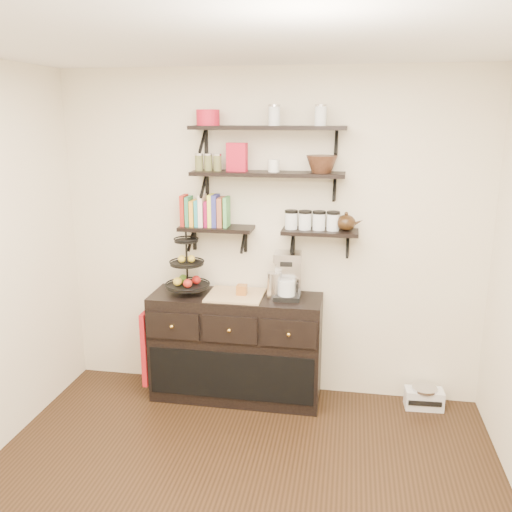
% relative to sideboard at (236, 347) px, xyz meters
% --- Properties ---
extents(ceiling, '(3.50, 3.50, 0.02)m').
position_rel_sideboard_xyz_m(ceiling, '(0.24, -1.51, 2.25)').
color(ceiling, white).
rests_on(ceiling, back_wall).
extents(back_wall, '(3.50, 0.02, 2.70)m').
position_rel_sideboard_xyz_m(back_wall, '(0.24, 0.24, 0.90)').
color(back_wall, '#EFE9CB').
rests_on(back_wall, ground).
extents(shelf_top, '(1.20, 0.27, 0.23)m').
position_rel_sideboard_xyz_m(shelf_top, '(0.24, 0.10, 1.78)').
color(shelf_top, black).
rests_on(shelf_top, back_wall).
extents(shelf_mid, '(1.20, 0.27, 0.23)m').
position_rel_sideboard_xyz_m(shelf_mid, '(0.24, 0.10, 1.43)').
color(shelf_mid, black).
rests_on(shelf_mid, back_wall).
extents(shelf_low_left, '(0.60, 0.25, 0.23)m').
position_rel_sideboard_xyz_m(shelf_low_left, '(-0.18, 0.12, 0.98)').
color(shelf_low_left, black).
rests_on(shelf_low_left, back_wall).
extents(shelf_low_right, '(0.60, 0.25, 0.23)m').
position_rel_sideboard_xyz_m(shelf_low_right, '(0.66, 0.12, 0.98)').
color(shelf_low_right, black).
rests_on(shelf_low_right, back_wall).
extents(cookbooks, '(0.36, 0.15, 0.26)m').
position_rel_sideboard_xyz_m(cookbooks, '(-0.27, 0.12, 1.11)').
color(cookbooks, '#A4241A').
rests_on(cookbooks, shelf_low_left).
extents(glass_canisters, '(0.43, 0.10, 0.13)m').
position_rel_sideboard_xyz_m(glass_canisters, '(0.60, 0.12, 1.06)').
color(glass_canisters, silver).
rests_on(glass_canisters, shelf_low_right).
extents(sideboard, '(1.40, 0.50, 0.92)m').
position_rel_sideboard_xyz_m(sideboard, '(0.00, 0.00, 0.00)').
color(sideboard, black).
rests_on(sideboard, floor).
extents(fruit_stand, '(0.36, 0.36, 0.53)m').
position_rel_sideboard_xyz_m(fruit_stand, '(-0.40, 0.00, 0.63)').
color(fruit_stand, black).
rests_on(fruit_stand, sideboard).
extents(candle, '(0.08, 0.08, 0.08)m').
position_rel_sideboard_xyz_m(candle, '(0.05, 0.00, 0.50)').
color(candle, '#985923').
rests_on(candle, sideboard).
extents(coffee_maker, '(0.22, 0.21, 0.38)m').
position_rel_sideboard_xyz_m(coffee_maker, '(0.42, 0.03, 0.63)').
color(coffee_maker, black).
rests_on(coffee_maker, sideboard).
extents(thermal_carafe, '(0.11, 0.11, 0.22)m').
position_rel_sideboard_xyz_m(thermal_carafe, '(0.32, -0.02, 0.56)').
color(thermal_carafe, silver).
rests_on(thermal_carafe, sideboard).
extents(apron, '(0.04, 0.27, 0.63)m').
position_rel_sideboard_xyz_m(apron, '(-0.73, -0.10, -0.00)').
color(apron, '#9E1111').
rests_on(apron, sideboard).
extents(radio, '(0.31, 0.21, 0.18)m').
position_rel_sideboard_xyz_m(radio, '(1.55, 0.07, -0.36)').
color(radio, silver).
rests_on(radio, floor).
extents(recipe_box, '(0.17, 0.08, 0.22)m').
position_rel_sideboard_xyz_m(recipe_box, '(-0.00, 0.10, 1.56)').
color(recipe_box, '#B8152B').
rests_on(recipe_box, shelf_mid).
extents(walnut_bowl, '(0.24, 0.24, 0.13)m').
position_rel_sideboard_xyz_m(walnut_bowl, '(0.66, 0.10, 1.51)').
color(walnut_bowl, black).
rests_on(walnut_bowl, shelf_mid).
extents(ramekins, '(0.09, 0.09, 0.10)m').
position_rel_sideboard_xyz_m(ramekins, '(0.29, 0.10, 1.50)').
color(ramekins, white).
rests_on(ramekins, shelf_mid).
extents(teapot, '(0.22, 0.17, 0.15)m').
position_rel_sideboard_xyz_m(teapot, '(0.86, 0.12, 1.07)').
color(teapot, black).
rests_on(teapot, shelf_low_right).
extents(red_pot, '(0.18, 0.18, 0.12)m').
position_rel_sideboard_xyz_m(red_pot, '(-0.23, 0.10, 1.86)').
color(red_pot, '#B8152B').
rests_on(red_pot, shelf_top).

